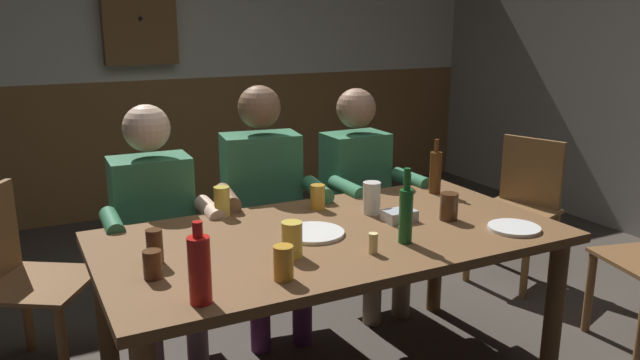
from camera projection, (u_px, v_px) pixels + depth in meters
back_wall_wainscot at (163, 145)px, 5.24m from camera, size 5.95×0.12×1.11m
dining_table at (333, 253)px, 2.61m from camera, size 1.91×1.00×0.73m
person_0 at (156, 218)px, 2.97m from camera, size 0.53×0.54×1.21m
person_1 at (265, 197)px, 3.22m from camera, size 0.57×0.57×1.27m
person_2 at (362, 188)px, 3.48m from camera, size 0.49×0.53×1.23m
chair_empty_near_right at (20, 278)px, 2.77m from camera, size 0.61×0.61×0.88m
chair_empty_near_left at (520, 205)px, 3.84m from camera, size 0.56×0.56×0.88m
table_candle at (373, 243)px, 2.35m from camera, size 0.04×0.04×0.08m
condiment_caddy at (399, 216)px, 2.73m from camera, size 0.14×0.10×0.05m
plate_0 at (514, 228)px, 2.62m from camera, size 0.22×0.22×0.01m
plate_1 at (313, 233)px, 2.56m from camera, size 0.26×0.26×0.01m
bottle_0 at (435, 171)px, 3.15m from camera, size 0.06×0.06×0.28m
bottle_1 at (406, 213)px, 2.45m from camera, size 0.05×0.05×0.31m
bottle_2 at (200, 269)px, 1.92m from camera, size 0.07×0.07×0.27m
pint_glass_0 at (292, 239)px, 2.31m from camera, size 0.08×0.08×0.14m
pint_glass_1 at (155, 247)px, 2.25m from camera, size 0.06×0.06×0.13m
pint_glass_2 at (372, 198)px, 2.83m from camera, size 0.08×0.08×0.15m
pint_glass_3 at (283, 263)px, 2.11m from camera, size 0.07×0.07×0.12m
pint_glass_4 at (318, 197)px, 2.90m from camera, size 0.07×0.07×0.12m
pint_glass_5 at (222, 201)px, 2.80m from camera, size 0.07×0.07×0.13m
pint_glass_6 at (153, 265)px, 2.12m from camera, size 0.06×0.06×0.10m
pint_glass_7 at (449, 207)px, 2.74m from camera, size 0.08×0.08×0.12m
wall_dart_cabinet at (139, 18)px, 4.80m from camera, size 0.56×0.15×0.70m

